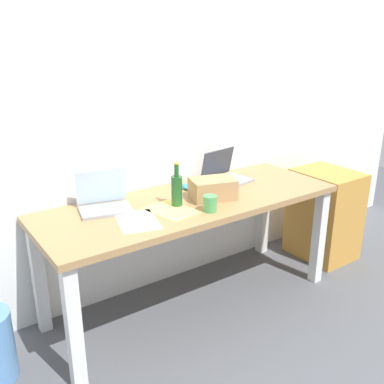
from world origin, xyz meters
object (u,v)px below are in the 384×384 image
at_px(desk, 192,214).
at_px(beer_bottle, 177,190).
at_px(cardboard_box, 213,189).
at_px(laptop_right, 225,175).
at_px(filing_cabinet, 324,214).
at_px(laptop_left, 104,201).
at_px(coffee_mug, 210,204).
at_px(computer_mouse, 187,187).

distance_m(desk, beer_bottle, 0.24).
bearing_deg(beer_bottle, cardboard_box, -5.05).
bearing_deg(beer_bottle, laptop_right, 20.62).
bearing_deg(filing_cabinet, cardboard_box, -179.16).
bearing_deg(laptop_left, laptop_right, 0.39).
xyz_separation_m(cardboard_box, coffee_mug, (-0.14, -0.16, -0.02)).
distance_m(beer_bottle, computer_mouse, 0.32).
relative_size(desk, coffee_mug, 20.32).
distance_m(computer_mouse, coffee_mug, 0.41).
xyz_separation_m(beer_bottle, cardboard_box, (0.25, -0.02, -0.04)).
bearing_deg(computer_mouse, beer_bottle, -118.93).
xyz_separation_m(laptop_left, computer_mouse, (0.60, 0.02, -0.03)).
bearing_deg(beer_bottle, coffee_mug, -59.33).
height_order(computer_mouse, filing_cabinet, computer_mouse).
height_order(laptop_left, laptop_right, laptop_left).
distance_m(laptop_left, beer_bottle, 0.43).
bearing_deg(laptop_right, desk, -157.17).
height_order(beer_bottle, cardboard_box, beer_bottle).
distance_m(desk, computer_mouse, 0.23).
bearing_deg(beer_bottle, desk, 13.56).
xyz_separation_m(desk, laptop_left, (-0.51, 0.16, 0.15)).
relative_size(laptop_left, cardboard_box, 1.24).
relative_size(computer_mouse, filing_cabinet, 0.14).
bearing_deg(beer_bottle, computer_mouse, 44.59).
height_order(computer_mouse, coffee_mug, coffee_mug).
bearing_deg(coffee_mug, laptop_left, 142.37).
relative_size(desk, laptop_left, 5.75).
relative_size(desk, laptop_right, 5.90).
distance_m(desk, cardboard_box, 0.21).
bearing_deg(laptop_left, filing_cabinet, -6.39).
xyz_separation_m(laptop_right, computer_mouse, (-0.31, 0.02, -0.03)).
height_order(desk, coffee_mug, coffee_mug).
bearing_deg(laptop_right, filing_cabinet, -13.32).
distance_m(laptop_left, filing_cabinet, 1.84).
relative_size(beer_bottle, computer_mouse, 2.67).
xyz_separation_m(desk, beer_bottle, (-0.13, -0.03, 0.20)).
xyz_separation_m(desk, cardboard_box, (0.12, -0.05, 0.16)).
xyz_separation_m(coffee_mug, filing_cabinet, (1.29, 0.18, -0.44)).
xyz_separation_m(laptop_left, filing_cabinet, (1.78, -0.20, -0.44)).
bearing_deg(desk, laptop_right, 22.83).
bearing_deg(filing_cabinet, beer_bottle, 179.78).
bearing_deg(computer_mouse, filing_cabinet, 5.90).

